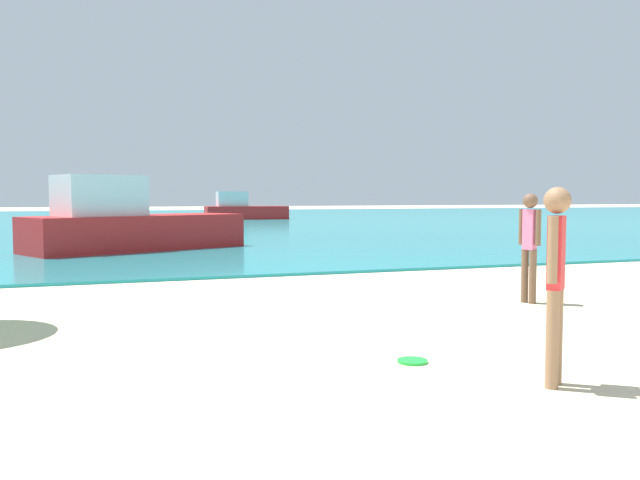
# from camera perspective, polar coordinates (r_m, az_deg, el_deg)

# --- Properties ---
(water) EXTENTS (160.00, 60.00, 0.06)m
(water) POSITION_cam_1_polar(r_m,az_deg,el_deg) (41.92, -17.01, 1.60)
(water) COLOR teal
(water) RESTS_ON ground
(person_standing) EXTENTS (0.30, 0.26, 1.58)m
(person_standing) POSITION_cam_1_polar(r_m,az_deg,el_deg) (5.50, 19.72, -2.77)
(person_standing) COLOR #936B4C
(person_standing) RESTS_ON ground
(frisbee) EXTENTS (0.28, 0.28, 0.03)m
(frisbee) POSITION_cam_1_polar(r_m,az_deg,el_deg) (6.14, 8.00, -10.34)
(frisbee) COLOR green
(frisbee) RESTS_ON ground
(person_distant) EXTENTS (0.21, 0.35, 1.55)m
(person_distant) POSITION_cam_1_polar(r_m,az_deg,el_deg) (9.72, 17.67, -0.08)
(person_distant) COLOR brown
(person_distant) RESTS_ON ground
(boat_near) EXTENTS (6.11, 4.21, 2.00)m
(boat_near) POSITION_cam_1_polar(r_m,az_deg,el_deg) (18.48, -16.17, 1.29)
(boat_near) COLOR red
(boat_near) RESTS_ON water
(boat_far) EXTENTS (5.24, 1.82, 1.76)m
(boat_far) POSITION_cam_1_polar(r_m,az_deg,el_deg) (42.26, -6.65, 2.62)
(boat_far) COLOR red
(boat_far) RESTS_ON water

